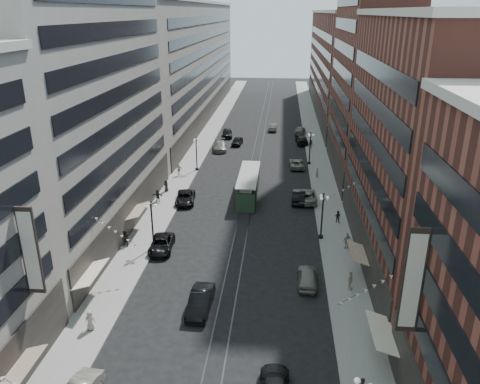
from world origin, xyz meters
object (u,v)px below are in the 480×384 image
(pedestrian_1, at_px, (90,320))
(car_9, at_px, (227,133))
(lamppost_sw_mid, at_px, (196,153))
(pedestrian_extra_2, at_px, (347,241))
(car_extra_0, at_px, (306,196))
(car_extra_1, at_px, (300,130))
(car_11, at_px, (297,164))
(pedestrian_2, at_px, (125,238))
(lamppost_sw_far, at_px, (152,223))
(car_14, at_px, (273,127))
(car_5, at_px, (201,301))
(car_8, at_px, (220,146))
(pedestrian_extra_0, at_px, (166,186))
(pedestrian_8, at_px, (317,173))
(car_10, at_px, (299,196))
(car_2, at_px, (162,244))
(car_4, at_px, (307,277))
(streetcar, at_px, (249,186))
(pedestrian_4, at_px, (350,280))
(lamppost_se_mid, at_px, (310,147))
(pedestrian_6, at_px, (179,170))
(pedestrian_5, at_px, (158,196))
(lamppost_se_far, at_px, (322,214))
(car_12, at_px, (302,140))
(car_13, at_px, (237,141))
(car_7, at_px, (185,198))
(pedestrian_7, at_px, (338,216))
(pedestrian_9, at_px, (311,144))

(pedestrian_1, distance_m, car_9, 63.67)
(lamppost_sw_mid, height_order, pedestrian_extra_2, lamppost_sw_mid)
(car_extra_0, height_order, car_extra_1, same)
(car_9, height_order, car_11, car_9)
(pedestrian_2, xyz_separation_m, car_extra_1, (20.63, 53.10, -0.30))
(lamppost_sw_far, height_order, car_14, lamppost_sw_far)
(car_5, bearing_deg, car_8, 96.91)
(pedestrian_extra_0, bearing_deg, pedestrian_8, 135.89)
(pedestrian_2, distance_m, car_10, 24.48)
(car_2, height_order, pedestrian_8, pedestrian_8)
(car_4, relative_size, car_extra_1, 0.84)
(streetcar, xyz_separation_m, car_14, (2.53, 39.27, -0.77))
(streetcar, height_order, pedestrian_extra_2, streetcar)
(lamppost_sw_far, relative_size, pedestrian_4, 2.91)
(car_extra_0, bearing_deg, lamppost_se_mid, -95.42)
(car_5, height_order, pedestrian_6, pedestrian_6)
(pedestrian_5, bearing_deg, lamppost_se_far, -16.69)
(car_4, relative_size, car_10, 0.92)
(car_11, bearing_deg, pedestrian_1, 65.42)
(pedestrian_extra_0, bearing_deg, car_12, 171.22)
(car_5, bearing_deg, pedestrian_6, 106.48)
(lamppost_sw_mid, distance_m, car_10, 20.27)
(lamppost_sw_far, distance_m, car_13, 43.65)
(lamppost_sw_mid, distance_m, pedestrian_6, 4.26)
(car_4, xyz_separation_m, pedestrian_2, (-19.58, 5.71, 0.31))
(lamppost_se_far, bearing_deg, streetcar, 126.31)
(lamppost_se_far, relative_size, car_9, 1.11)
(car_extra_0, bearing_deg, car_7, 5.67)
(car_7, xyz_separation_m, pedestrian_6, (-3.16, 10.68, 0.37))
(car_11, xyz_separation_m, car_extra_0, (0.94, -14.74, 0.08))
(car_7, relative_size, pedestrian_8, 3.09)
(car_12, height_order, pedestrian_7, pedestrian_7)
(car_4, bearing_deg, lamppost_se_mid, -91.35)
(pedestrian_7, relative_size, pedestrian_extra_2, 0.81)
(streetcar, bearing_deg, pedestrian_4, -64.05)
(car_extra_1, relative_size, pedestrian_extra_0, 3.21)
(streetcar, relative_size, pedestrian_2, 6.38)
(car_2, height_order, car_4, car_4)
(lamppost_sw_far, height_order, lamppost_se_far, same)
(pedestrian_1, distance_m, pedestrian_7, 31.76)
(car_9, relative_size, car_extra_0, 0.88)
(car_8, distance_m, pedestrian_8, 22.54)
(pedestrian_5, bearing_deg, car_7, 9.42)
(car_10, relative_size, pedestrian_7, 3.22)
(car_7, height_order, car_11, car_7)
(lamppost_sw_mid, bearing_deg, pedestrian_extra_0, -105.00)
(pedestrian_1, relative_size, car_8, 0.29)
(car_8, xyz_separation_m, pedestrian_5, (-5.12, -26.18, 0.13))
(car_14, bearing_deg, car_13, 63.15)
(pedestrian_6, relative_size, pedestrian_9, 1.16)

